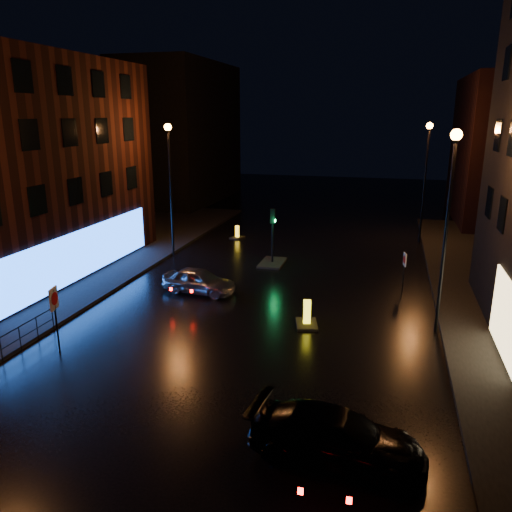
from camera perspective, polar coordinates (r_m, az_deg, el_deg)
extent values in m
plane|color=black|center=(18.10, -4.81, -13.60)|extent=(120.00, 120.00, 0.00)
cube|color=black|center=(31.26, -24.41, -1.97)|extent=(12.00, 44.00, 0.15)
cube|color=black|center=(54.26, -8.52, 13.71)|extent=(8.00, 16.00, 14.00)
cube|color=black|center=(47.81, 27.02, 10.73)|extent=(8.00, 14.00, 12.00)
cylinder|color=black|center=(32.08, -9.69, 6.88)|extent=(0.14, 0.14, 8.00)
cylinder|color=black|center=(31.72, -10.03, 14.04)|extent=(0.20, 0.20, 0.25)
sphere|color=orange|center=(31.71, -10.05, 14.31)|extent=(0.44, 0.44, 0.44)
cylinder|color=black|center=(21.46, 20.80, 1.65)|extent=(0.14, 0.14, 8.00)
cylinder|color=black|center=(20.92, 21.89, 12.33)|extent=(0.20, 0.20, 0.25)
sphere|color=orange|center=(20.91, 21.93, 12.74)|extent=(0.44, 0.44, 0.44)
cylinder|color=black|center=(37.17, 18.65, 7.49)|extent=(0.14, 0.14, 8.00)
cylinder|color=black|center=(36.85, 19.21, 13.64)|extent=(0.20, 0.20, 0.25)
sphere|color=orange|center=(36.85, 19.23, 13.88)|extent=(0.44, 0.44, 0.44)
cube|color=black|center=(30.84, 1.88, -0.77)|extent=(1.40, 2.40, 0.12)
cylinder|color=black|center=(30.48, 1.90, 1.64)|extent=(0.12, 0.12, 2.80)
cube|color=black|center=(30.13, 1.93, 4.59)|extent=(0.28, 0.22, 0.90)
cylinder|color=#0CFF59|center=(30.15, 2.18, 4.06)|extent=(0.05, 0.18, 0.18)
cylinder|color=black|center=(21.04, -27.12, -9.50)|extent=(0.04, 6.00, 0.04)
cylinder|color=black|center=(21.04, -27.12, -9.50)|extent=(0.04, 0.04, 1.00)
cylinder|color=black|center=(23.12, -22.21, -6.65)|extent=(0.04, 0.04, 1.00)
imported|color=#A2A5A9|center=(25.86, -6.55, -2.82)|extent=(3.93, 1.93, 1.29)
imported|color=black|center=(14.16, 9.20, -19.79)|extent=(4.88, 2.41, 1.36)
cube|color=black|center=(22.12, 5.81, -7.75)|extent=(1.19, 1.52, 0.11)
cube|color=yellow|center=(21.90, 5.85, -6.42)|extent=(0.35, 0.27, 1.12)
cube|color=black|center=(21.90, 5.85, -6.42)|extent=(0.33, 0.10, 0.67)
cube|color=black|center=(37.22, -2.16, 2.12)|extent=(1.03, 1.26, 0.09)
cube|color=yellow|center=(37.12, -2.16, 2.80)|extent=(0.29, 0.23, 0.91)
cube|color=black|center=(37.12, -2.16, 2.80)|extent=(0.27, 0.10, 0.55)
cylinder|color=black|center=(20.75, -21.86, -6.91)|extent=(0.07, 0.07, 2.52)
cube|color=silver|center=(20.43, -22.12, -4.53)|extent=(0.19, 0.63, 0.86)
cylinder|color=#B20C0C|center=(20.41, -22.04, -4.54)|extent=(0.13, 0.50, 0.50)
cylinder|color=black|center=(26.88, 16.52, -1.87)|extent=(0.05, 0.05, 2.00)
cube|color=white|center=(26.67, 16.64, -0.38)|extent=(0.16, 0.50, 0.68)
cylinder|color=#B20C0C|center=(26.66, 16.59, -0.38)|extent=(0.11, 0.39, 0.40)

